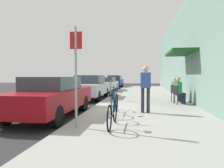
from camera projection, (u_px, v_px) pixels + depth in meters
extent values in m
plane|color=#2D2D30|center=(90.00, 111.00, 8.20)|extent=(60.00, 60.00, 0.00)
cube|color=#9E9B93|center=(145.00, 104.00, 9.86)|extent=(4.50, 32.00, 0.12)
cube|color=gray|center=(197.00, 45.00, 9.40)|extent=(0.30, 32.00, 5.81)
cube|color=#19471E|center=(180.00, 53.00, 9.89)|extent=(1.10, 2.80, 0.12)
cube|color=maroon|center=(51.00, 99.00, 7.10)|extent=(1.80, 4.40, 0.64)
cube|color=#333D47|center=(53.00, 83.00, 7.22)|extent=(1.48, 2.11, 0.46)
cylinder|color=black|center=(84.00, 103.00, 8.35)|extent=(0.22, 0.64, 0.64)
cylinder|color=black|center=(48.00, 102.00, 8.57)|extent=(0.22, 0.64, 0.64)
cylinder|color=black|center=(56.00, 116.00, 5.65)|extent=(0.22, 0.64, 0.64)
cylinder|color=black|center=(5.00, 115.00, 5.87)|extent=(0.22, 0.64, 0.64)
cube|color=#B7B7BC|center=(90.00, 89.00, 12.54)|extent=(1.80, 4.40, 0.66)
cube|color=#333D47|center=(90.00, 79.00, 12.67)|extent=(1.48, 2.11, 0.51)
cylinder|color=black|center=(106.00, 92.00, 13.80)|extent=(0.22, 0.64, 0.64)
cylinder|color=black|center=(84.00, 92.00, 14.02)|extent=(0.22, 0.64, 0.64)
cylinder|color=black|center=(98.00, 96.00, 11.10)|extent=(0.22, 0.64, 0.64)
cylinder|color=black|center=(70.00, 96.00, 11.32)|extent=(0.22, 0.64, 0.64)
cube|color=silver|center=(106.00, 85.00, 18.32)|extent=(1.80, 4.40, 0.58)
cube|color=#333D47|center=(106.00, 79.00, 18.45)|extent=(1.48, 2.11, 0.41)
cylinder|color=black|center=(116.00, 87.00, 19.57)|extent=(0.22, 0.64, 0.64)
cylinder|color=black|center=(100.00, 87.00, 19.79)|extent=(0.22, 0.64, 0.64)
cylinder|color=black|center=(112.00, 89.00, 16.87)|extent=(0.22, 0.64, 0.64)
cylinder|color=black|center=(94.00, 89.00, 17.09)|extent=(0.22, 0.64, 0.64)
cube|color=navy|center=(115.00, 82.00, 24.54)|extent=(1.80, 4.40, 0.66)
cube|color=#333D47|center=(115.00, 77.00, 24.66)|extent=(1.48, 2.11, 0.51)
cylinder|color=black|center=(122.00, 84.00, 25.79)|extent=(0.22, 0.64, 0.64)
cylinder|color=black|center=(110.00, 84.00, 26.01)|extent=(0.22, 0.64, 0.64)
cylinder|color=black|center=(120.00, 85.00, 23.09)|extent=(0.22, 0.64, 0.64)
cylinder|color=black|center=(106.00, 85.00, 23.31)|extent=(0.22, 0.64, 0.64)
cylinder|color=slate|center=(111.00, 90.00, 10.79)|extent=(0.07, 0.07, 1.10)
cube|color=#383D42|center=(111.00, 78.00, 10.76)|extent=(0.12, 0.10, 0.22)
cylinder|color=gray|center=(76.00, 77.00, 5.14)|extent=(0.06, 0.06, 2.60)
cube|color=red|center=(76.00, 40.00, 5.12)|extent=(0.32, 0.02, 0.44)
torus|color=black|center=(115.00, 111.00, 5.81)|extent=(0.04, 0.66, 0.66)
torus|color=black|center=(109.00, 118.00, 4.77)|extent=(0.04, 0.66, 0.66)
cylinder|color=#1E4C8C|center=(112.00, 114.00, 5.29)|extent=(0.04, 1.05, 0.04)
cylinder|color=#1E4C8C|center=(112.00, 106.00, 5.13)|extent=(0.04, 0.04, 0.50)
cube|color=black|center=(112.00, 95.00, 5.12)|extent=(0.10, 0.20, 0.06)
cylinder|color=#1E4C8C|center=(115.00, 101.00, 5.75)|extent=(0.03, 0.03, 0.56)
cylinder|color=#1E4C8C|center=(115.00, 92.00, 5.74)|extent=(0.46, 0.03, 0.03)
torus|color=black|center=(117.00, 102.00, 7.63)|extent=(0.04, 0.66, 0.66)
torus|color=black|center=(113.00, 106.00, 6.59)|extent=(0.04, 0.66, 0.66)
cylinder|color=#1E4C8C|center=(115.00, 104.00, 7.11)|extent=(0.04, 1.05, 0.04)
cylinder|color=#1E4C8C|center=(114.00, 98.00, 6.95)|extent=(0.04, 0.04, 0.50)
cube|color=black|center=(114.00, 90.00, 6.94)|extent=(0.10, 0.20, 0.06)
cylinder|color=#1E4C8C|center=(116.00, 95.00, 7.56)|extent=(0.03, 0.03, 0.56)
cylinder|color=#1E4C8C|center=(116.00, 88.00, 7.55)|extent=(0.46, 0.03, 0.03)
cylinder|color=black|center=(181.00, 99.00, 9.64)|extent=(0.04, 0.04, 0.45)
cylinder|color=black|center=(185.00, 100.00, 9.27)|extent=(0.04, 0.04, 0.45)
cylinder|color=black|center=(174.00, 99.00, 9.59)|extent=(0.04, 0.04, 0.45)
cylinder|color=black|center=(178.00, 100.00, 9.21)|extent=(0.04, 0.04, 0.45)
cube|color=black|center=(180.00, 94.00, 9.42)|extent=(0.55, 0.55, 0.03)
cube|color=black|center=(175.00, 90.00, 9.38)|extent=(0.15, 0.43, 0.40)
cylinder|color=#232838|center=(182.00, 99.00, 9.55)|extent=(0.11, 0.11, 0.47)
cylinder|color=#232838|center=(180.00, 94.00, 9.53)|extent=(0.38, 0.24, 0.14)
cylinder|color=#232838|center=(184.00, 99.00, 9.36)|extent=(0.11, 0.11, 0.47)
cylinder|color=#232838|center=(182.00, 94.00, 9.33)|extent=(0.38, 0.24, 0.14)
cube|color=#267233|center=(178.00, 88.00, 9.39)|extent=(0.31, 0.41, 0.56)
sphere|color=tan|center=(178.00, 79.00, 9.38)|extent=(0.22, 0.22, 0.22)
cylinder|color=black|center=(178.00, 97.00, 10.40)|extent=(0.04, 0.04, 0.45)
cylinder|color=black|center=(182.00, 98.00, 10.03)|extent=(0.04, 0.04, 0.45)
cylinder|color=black|center=(171.00, 97.00, 10.34)|extent=(0.04, 0.04, 0.45)
cylinder|color=black|center=(175.00, 98.00, 9.97)|extent=(0.04, 0.04, 0.45)
cube|color=black|center=(177.00, 93.00, 10.18)|extent=(0.55, 0.55, 0.03)
cube|color=black|center=(173.00, 89.00, 10.14)|extent=(0.16, 0.43, 0.40)
cylinder|color=#232838|center=(179.00, 97.00, 10.31)|extent=(0.11, 0.11, 0.47)
cylinder|color=#232838|center=(177.00, 93.00, 10.28)|extent=(0.39, 0.24, 0.14)
cylinder|color=#232838|center=(181.00, 98.00, 10.12)|extent=(0.11, 0.11, 0.47)
cylinder|color=#232838|center=(179.00, 93.00, 10.09)|extent=(0.39, 0.24, 0.14)
cube|color=#595960|center=(175.00, 87.00, 10.15)|extent=(0.32, 0.41, 0.56)
sphere|color=tan|center=(175.00, 79.00, 10.13)|extent=(0.22, 0.22, 0.22)
cylinder|color=#232838|center=(143.00, 100.00, 7.27)|extent=(0.12, 0.12, 0.90)
cylinder|color=#232838|center=(148.00, 100.00, 7.24)|extent=(0.12, 0.12, 0.90)
cube|color=#334C99|center=(146.00, 80.00, 7.22)|extent=(0.36, 0.22, 0.56)
sphere|color=tan|center=(146.00, 69.00, 7.21)|extent=(0.22, 0.22, 0.22)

